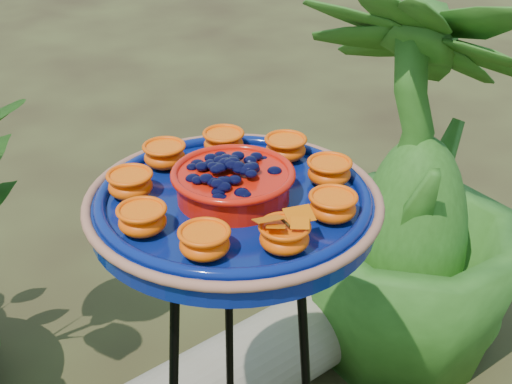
{
  "coord_description": "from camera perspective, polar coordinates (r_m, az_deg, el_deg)",
  "views": [
    {
      "loc": [
        -0.17,
        -0.98,
        1.41
      ],
      "look_at": [
        0.06,
        -0.11,
        0.9
      ],
      "focal_mm": 50.0,
      "sensor_mm": 36.0,
      "label": 1
    }
  ],
  "objects": [
    {
      "name": "feeder_dish",
      "position": [
        1.06,
        -1.82,
        -0.58
      ],
      "size": [
        0.48,
        0.48,
        0.1
      ],
      "rotation": [
        0.0,
        0.0,
        -0.13
      ],
      "color": "#07165B",
      "rests_on": "tripod_stand"
    },
    {
      "name": "shrub_back_right",
      "position": [
        1.83,
        12.79,
        0.22
      ],
      "size": [
        0.85,
        0.85,
        1.08
      ],
      "primitive_type": "imported",
      "rotation": [
        0.0,
        0.0,
        2.4
      ],
      "color": "#265316",
      "rests_on": "ground"
    },
    {
      "name": "tripod_stand",
      "position": [
        1.29,
        -1.55,
        -14.99
      ],
      "size": [
        0.34,
        0.35,
        0.84
      ],
      "rotation": [
        0.0,
        0.0,
        -0.13
      ],
      "color": "black",
      "rests_on": "ground"
    },
    {
      "name": "driftwood_log",
      "position": [
        1.87,
        -2.09,
        -14.67
      ],
      "size": [
        0.71,
        0.49,
        0.22
      ],
      "primitive_type": "cylinder",
      "rotation": [
        0.0,
        1.57,
        0.43
      ],
      "color": "gray",
      "rests_on": "ground"
    }
  ]
}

